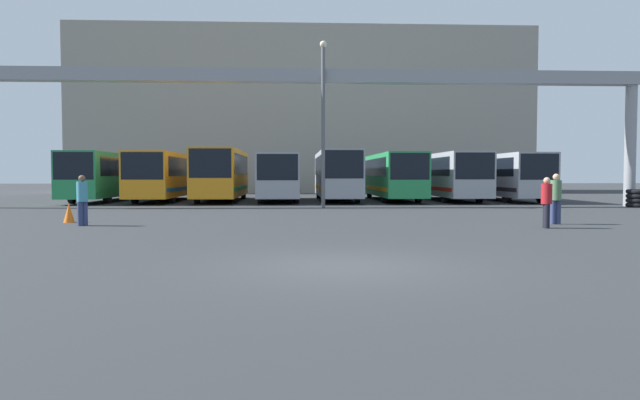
# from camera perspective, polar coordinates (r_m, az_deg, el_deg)

# --- Properties ---
(ground_plane) EXTENTS (200.00, 200.00, 0.00)m
(ground_plane) POSITION_cam_1_polar(r_m,az_deg,el_deg) (10.96, 2.54, -6.67)
(ground_plane) COLOR #2D3033
(building_backdrop) EXTENTS (43.70, 12.00, 15.61)m
(building_backdrop) POSITION_cam_1_polar(r_m,az_deg,el_deg) (58.96, -1.71, 8.46)
(building_backdrop) COLOR gray
(building_backdrop) RESTS_ON ground
(overhead_gantry) EXTENTS (35.78, 0.80, 7.35)m
(overhead_gantry) POSITION_cam_1_polar(r_m,az_deg,el_deg) (31.02, -0.83, 10.98)
(overhead_gantry) COLOR gray
(overhead_gantry) RESTS_ON ground
(bus_slot_0) EXTENTS (2.44, 11.37, 3.11)m
(bus_slot_0) POSITION_cam_1_polar(r_m,az_deg,el_deg) (39.95, -20.56, 2.47)
(bus_slot_0) COLOR #268C4C
(bus_slot_0) RESTS_ON ground
(bus_slot_1) EXTENTS (2.58, 11.58, 3.11)m
(bus_slot_1) POSITION_cam_1_polar(r_m,az_deg,el_deg) (39.06, -15.22, 2.54)
(bus_slot_1) COLOR orange
(bus_slot_1) RESTS_ON ground
(bus_slot_2) EXTENTS (2.62, 10.63, 3.32)m
(bus_slot_2) POSITION_cam_1_polar(r_m,az_deg,el_deg) (37.95, -9.78, 2.77)
(bus_slot_2) COLOR orange
(bus_slot_2) RESTS_ON ground
(bus_slot_3) EXTENTS (2.57, 10.16, 3.02)m
(bus_slot_3) POSITION_cam_1_polar(r_m,az_deg,el_deg) (37.43, -4.06, 2.54)
(bus_slot_3) COLOR #999EA5
(bus_slot_3) RESTS_ON ground
(bus_slot_4) EXTENTS (2.46, 11.62, 3.24)m
(bus_slot_4) POSITION_cam_1_polar(r_m,az_deg,el_deg) (38.26, 1.65, 2.74)
(bus_slot_4) COLOR #999EA5
(bus_slot_4) RESTS_ON ground
(bus_slot_5) EXTENTS (2.50, 12.10, 3.09)m
(bus_slot_5) POSITION_cam_1_polar(r_m,az_deg,el_deg) (38.96, 7.19, 2.59)
(bus_slot_5) COLOR #268C4C
(bus_slot_5) RESTS_ON ground
(bus_slot_6) EXTENTS (2.53, 11.26, 3.12)m
(bus_slot_6) POSITION_cam_1_polar(r_m,az_deg,el_deg) (39.38, 12.73, 2.57)
(bus_slot_6) COLOR #999EA5
(bus_slot_6) RESTS_ON ground
(bus_slot_7) EXTENTS (2.50, 10.06, 3.07)m
(bus_slot_7) POSITION_cam_1_polar(r_m,az_deg,el_deg) (39.99, 18.20, 2.46)
(bus_slot_7) COLOR #999EA5
(bus_slot_7) RESTS_ON ground
(pedestrian_near_right) EXTENTS (0.35, 0.35, 1.67)m
(pedestrian_near_right) POSITION_cam_1_polar(r_m,az_deg,el_deg) (20.04, 21.71, -0.11)
(pedestrian_near_right) COLOR black
(pedestrian_near_right) RESTS_ON ground
(pedestrian_near_left) EXTENTS (0.36, 0.36, 1.74)m
(pedestrian_near_left) POSITION_cam_1_polar(r_m,az_deg,el_deg) (21.12, -22.68, 0.10)
(pedestrian_near_left) COLOR navy
(pedestrian_near_left) RESTS_ON ground
(pedestrian_mid_right) EXTENTS (0.37, 0.37, 1.78)m
(pedestrian_mid_right) POSITION_cam_1_polar(r_m,az_deg,el_deg) (21.75, 22.52, 0.24)
(pedestrian_mid_right) COLOR navy
(pedestrian_mid_right) RESTS_ON ground
(traffic_cone) EXTENTS (0.39, 0.39, 0.71)m
(traffic_cone) POSITION_cam_1_polar(r_m,az_deg,el_deg) (22.76, -23.81, -1.17)
(traffic_cone) COLOR orange
(traffic_cone) RESTS_ON ground
(tire_stack) EXTENTS (1.04, 1.04, 0.96)m
(tire_stack) POSITION_cam_1_polar(r_m,az_deg,el_deg) (34.79, 29.08, 0.15)
(tire_stack) COLOR black
(tire_stack) RESTS_ON ground
(lamp_post) EXTENTS (0.36, 0.36, 8.76)m
(lamp_post) POSITION_cam_1_polar(r_m,az_deg,el_deg) (30.32, 0.32, 8.23)
(lamp_post) COLOR #595B60
(lamp_post) RESTS_ON ground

